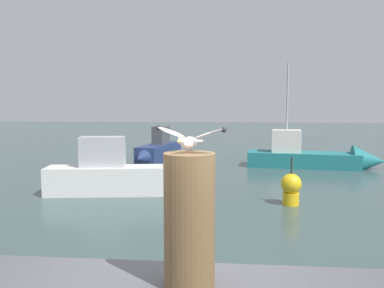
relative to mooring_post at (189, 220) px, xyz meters
The scene contains 6 objects.
mooring_post is the anchor object (origin of this frame).
seagull 0.69m from the mooring_post, 111.97° to the right, with size 0.62×0.38×0.22m.
boat_teal 14.77m from the mooring_post, 72.93° to the left, with size 5.89×2.15×4.87m.
boat_navy 15.02m from the mooring_post, 101.38° to the left, with size 1.74×4.46×1.73m.
boat_white 8.91m from the mooring_post, 110.05° to the left, with size 4.50×1.50×1.77m.
channel_buoy 7.80m from the mooring_post, 74.39° to the left, with size 0.56×0.56×1.33m.
Camera 1 is at (0.44, -3.63, 2.71)m, focal length 36.08 mm.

